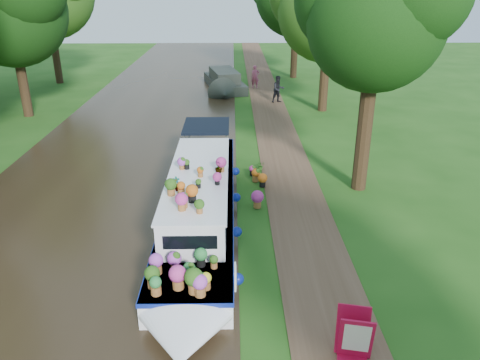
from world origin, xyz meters
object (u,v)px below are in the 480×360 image
plant_boat (199,202)px  second_boat (224,81)px  pedestrian_pink (255,77)px  sandwich_board (354,337)px  pedestrian_dark (278,89)px

plant_boat → second_boat: size_ratio=1.74×
plant_boat → pedestrian_pink: (2.82, 21.62, 0.02)m
sandwich_board → pedestrian_pink: (-0.86, 27.67, 0.32)m
plant_boat → pedestrian_dark: 17.51m
sandwich_board → pedestrian_dark: bearing=100.7°
pedestrian_pink → sandwich_board: bearing=-92.3°
sandwich_board → pedestrian_dark: (0.47, 23.06, 0.37)m
second_boat → plant_boat: bearing=-103.6°
sandwich_board → pedestrian_pink: bearing=103.6°
plant_boat → sandwich_board: 7.08m
second_boat → sandwich_board: second_boat is taller
plant_boat → pedestrian_pink: bearing=82.6°
plant_boat → sandwich_board: size_ratio=11.84×
plant_boat → sandwich_board: plant_boat is taller
second_boat → sandwich_board: size_ratio=6.82×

